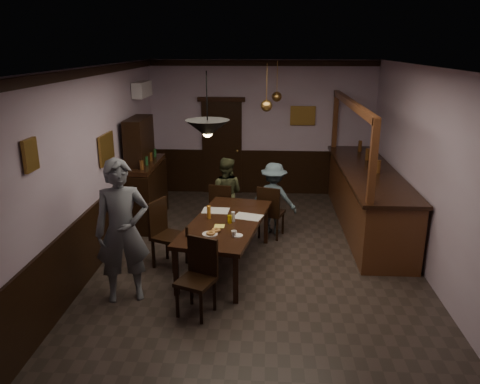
# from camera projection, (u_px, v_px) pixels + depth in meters

# --- Properties ---
(room) EXTENTS (5.01, 8.01, 3.01)m
(room) POSITION_uv_depth(u_px,v_px,m) (258.00, 177.00, 6.68)
(room) COLOR #2D2621
(room) RESTS_ON ground
(dining_table) EXTENTS (1.40, 2.35, 0.75)m
(dining_table) POSITION_uv_depth(u_px,v_px,m) (226.00, 225.00, 7.10)
(dining_table) COLOR black
(dining_table) RESTS_ON ground
(chair_far_left) EXTENTS (0.47, 0.47, 0.94)m
(chair_far_left) POSITION_uv_depth(u_px,v_px,m) (222.00, 206.00, 8.43)
(chair_far_left) COLOR black
(chair_far_left) RESTS_ON ground
(chair_far_right) EXTENTS (0.53, 0.53, 0.96)m
(chair_far_right) POSITION_uv_depth(u_px,v_px,m) (270.00, 210.00, 8.22)
(chair_far_right) COLOR black
(chair_far_right) RESTS_ON ground
(chair_near) EXTENTS (0.55, 0.55, 0.98)m
(chair_near) POSITION_uv_depth(u_px,v_px,m) (199.00, 273.00, 5.92)
(chair_near) COLOR black
(chair_near) RESTS_ON ground
(chair_side) EXTENTS (0.59, 0.59, 1.05)m
(chair_side) POSITION_uv_depth(u_px,v_px,m) (165.00, 230.00, 7.18)
(chair_side) COLOR black
(chair_side) RESTS_ON ground
(person_standing) EXTENTS (0.82, 0.66, 1.94)m
(person_standing) POSITION_uv_depth(u_px,v_px,m) (122.00, 231.00, 6.11)
(person_standing) COLOR slate
(person_standing) RESTS_ON ground
(person_seated_left) EXTENTS (0.74, 0.62, 1.35)m
(person_seated_left) POSITION_uv_depth(u_px,v_px,m) (226.00, 193.00, 8.64)
(person_seated_left) COLOR #404529
(person_seated_left) RESTS_ON ground
(person_seated_right) EXTENTS (0.95, 0.71, 1.30)m
(person_seated_right) POSITION_uv_depth(u_px,v_px,m) (274.00, 198.00, 8.44)
(person_seated_right) COLOR slate
(person_seated_right) RESTS_ON ground
(newspaper_left) EXTENTS (0.43, 0.32, 0.01)m
(newspaper_left) POSITION_uv_depth(u_px,v_px,m) (216.00, 211.00, 7.51)
(newspaper_left) COLOR silver
(newspaper_left) RESTS_ON dining_table
(newspaper_right) EXTENTS (0.49, 0.41, 0.01)m
(newspaper_right) POSITION_uv_depth(u_px,v_px,m) (248.00, 217.00, 7.24)
(newspaper_right) COLOR silver
(newspaper_right) RESTS_ON dining_table
(napkin) EXTENTS (0.18, 0.18, 0.00)m
(napkin) POSITION_uv_depth(u_px,v_px,m) (219.00, 226.00, 6.87)
(napkin) COLOR #FFF25D
(napkin) RESTS_ON dining_table
(saucer) EXTENTS (0.15, 0.15, 0.01)m
(saucer) POSITION_uv_depth(u_px,v_px,m) (238.00, 235.00, 6.52)
(saucer) COLOR white
(saucer) RESTS_ON dining_table
(coffee_cup) EXTENTS (0.09, 0.09, 0.07)m
(coffee_cup) POSITION_uv_depth(u_px,v_px,m) (234.00, 233.00, 6.49)
(coffee_cup) COLOR white
(coffee_cup) RESTS_ON saucer
(pastry_plate) EXTENTS (0.22, 0.22, 0.01)m
(pastry_plate) POSITION_uv_depth(u_px,v_px,m) (210.00, 234.00, 6.57)
(pastry_plate) COLOR white
(pastry_plate) RESTS_ON dining_table
(pastry_ring_a) EXTENTS (0.13, 0.13, 0.04)m
(pastry_ring_a) POSITION_uv_depth(u_px,v_px,m) (211.00, 233.00, 6.53)
(pastry_ring_a) COLOR #C68C47
(pastry_ring_a) RESTS_ON pastry_plate
(pastry_ring_b) EXTENTS (0.13, 0.13, 0.04)m
(pastry_ring_b) POSITION_uv_depth(u_px,v_px,m) (216.00, 230.00, 6.64)
(pastry_ring_b) COLOR #C68C47
(pastry_ring_b) RESTS_ON pastry_plate
(soda_can) EXTENTS (0.07, 0.07, 0.12)m
(soda_can) POSITION_uv_depth(u_px,v_px,m) (230.00, 219.00, 6.98)
(soda_can) COLOR yellow
(soda_can) RESTS_ON dining_table
(beer_glass) EXTENTS (0.06, 0.06, 0.20)m
(beer_glass) POSITION_uv_depth(u_px,v_px,m) (209.00, 212.00, 7.15)
(beer_glass) COLOR #BF721E
(beer_glass) RESTS_ON dining_table
(water_glass) EXTENTS (0.06, 0.06, 0.15)m
(water_glass) POSITION_uv_depth(u_px,v_px,m) (233.00, 217.00, 7.04)
(water_glass) COLOR silver
(water_glass) RESTS_ON dining_table
(pepper_mill) EXTENTS (0.04, 0.04, 0.14)m
(pepper_mill) POSITION_uv_depth(u_px,v_px,m) (187.00, 232.00, 6.49)
(pepper_mill) COLOR black
(pepper_mill) RESTS_ON dining_table
(sideboard) EXTENTS (0.55, 1.53, 2.02)m
(sideboard) POSITION_uv_depth(u_px,v_px,m) (144.00, 182.00, 8.90)
(sideboard) COLOR black
(sideboard) RESTS_ON ground
(bar_counter) EXTENTS (0.98, 4.20, 2.36)m
(bar_counter) POSITION_uv_depth(u_px,v_px,m) (366.00, 196.00, 8.75)
(bar_counter) COLOR #4B2414
(bar_counter) RESTS_ON ground
(door_back) EXTENTS (0.90, 0.06, 2.10)m
(door_back) POSITION_uv_depth(u_px,v_px,m) (222.00, 148.00, 10.63)
(door_back) COLOR black
(door_back) RESTS_ON ground
(ac_unit) EXTENTS (0.20, 0.85, 0.30)m
(ac_unit) POSITION_uv_depth(u_px,v_px,m) (142.00, 89.00, 9.29)
(ac_unit) COLOR white
(ac_unit) RESTS_ON ground
(picture_left_small) EXTENTS (0.04, 0.28, 0.36)m
(picture_left_small) POSITION_uv_depth(u_px,v_px,m) (30.00, 155.00, 5.10)
(picture_left_small) COLOR olive
(picture_left_small) RESTS_ON ground
(picture_left_large) EXTENTS (0.04, 0.62, 0.48)m
(picture_left_large) POSITION_uv_depth(u_px,v_px,m) (106.00, 149.00, 7.52)
(picture_left_large) COLOR olive
(picture_left_large) RESTS_ON ground
(picture_back) EXTENTS (0.55, 0.04, 0.42)m
(picture_back) POSITION_uv_depth(u_px,v_px,m) (303.00, 116.00, 10.31)
(picture_back) COLOR olive
(picture_back) RESTS_ON ground
(pendant_iron) EXTENTS (0.56, 0.56, 0.82)m
(pendant_iron) POSITION_uv_depth(u_px,v_px,m) (208.00, 129.00, 5.88)
(pendant_iron) COLOR black
(pendant_iron) RESTS_ON ground
(pendant_brass_mid) EXTENTS (0.20, 0.20, 0.81)m
(pendant_brass_mid) POSITION_uv_depth(u_px,v_px,m) (266.00, 106.00, 8.01)
(pendant_brass_mid) COLOR #BF8C3F
(pendant_brass_mid) RESTS_ON ground
(pendant_brass_far) EXTENTS (0.20, 0.20, 0.81)m
(pendant_brass_far) POSITION_uv_depth(u_px,v_px,m) (277.00, 97.00, 9.38)
(pendant_brass_far) COLOR #BF8C3F
(pendant_brass_far) RESTS_ON ground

